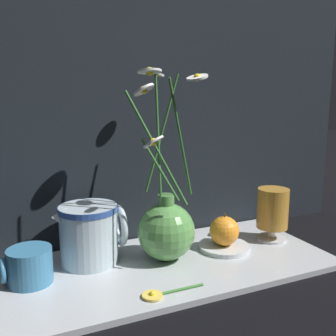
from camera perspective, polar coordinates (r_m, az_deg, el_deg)
name	(u,v)px	position (r m, az deg, el deg)	size (l,w,h in m)	color
ground_plane	(167,268)	(0.81, -0.12, -14.97)	(6.00, 6.00, 0.00)	black
shelf	(167,265)	(0.81, -0.12, -14.58)	(0.70, 0.31, 0.01)	#B2B7BC
backdrop_wall	(136,8)	(0.91, -4.85, 23.15)	(1.20, 0.02, 1.10)	black
vase_with_flowers	(166,227)	(0.80, -0.31, -8.93)	(0.17, 0.20, 0.40)	#59994C
yellow_mug	(29,266)	(0.76, -20.45, -13.82)	(0.09, 0.08, 0.07)	teal
ceramic_pitcher	(90,231)	(0.80, -11.78, -9.42)	(0.15, 0.12, 0.13)	silver
tea_glass	(273,210)	(0.94, 15.65, -6.21)	(0.07, 0.07, 0.13)	silver
saucer_plate	(224,247)	(0.88, 8.50, -11.80)	(0.12, 0.12, 0.01)	silver
orange_fruit	(224,231)	(0.87, 8.57, -9.45)	(0.07, 0.07, 0.07)	orange
loose_daisy	(160,294)	(0.69, -1.27, -18.61)	(0.12, 0.04, 0.01)	#3D7A33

